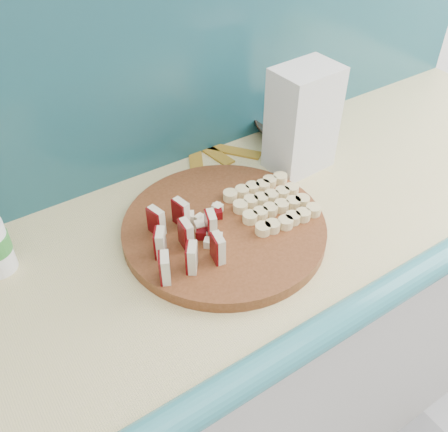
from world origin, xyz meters
name	(u,v)px	position (x,y,z in m)	size (l,w,h in m)	color
kitchen_counter	(196,374)	(0.10, 1.50, 0.46)	(2.20, 0.63, 0.91)	beige
backsplash	(110,77)	(0.10, 1.79, 1.16)	(2.20, 0.02, 0.50)	teal
cutting_board	(224,228)	(0.18, 1.50, 0.92)	(0.41, 0.41, 0.03)	#4C2610
apple_wedges	(183,238)	(0.08, 1.48, 0.96)	(0.15, 0.17, 0.06)	beige
apple_chunks	(212,224)	(0.16, 1.50, 0.95)	(0.07, 0.06, 0.02)	beige
banana_slices	(272,203)	(0.30, 1.49, 0.95)	(0.17, 0.17, 0.02)	#DDC687
brown_bowl	(286,128)	(0.53, 1.73, 0.93)	(0.16, 0.16, 0.04)	black
flour_bag	(302,120)	(0.47, 1.60, 1.03)	(0.14, 0.10, 0.25)	silver
banana_peel	(213,154)	(0.32, 1.75, 0.91)	(0.21, 0.17, 0.01)	#BD8F24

